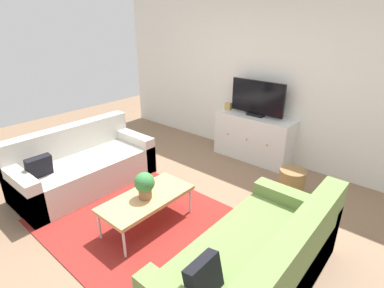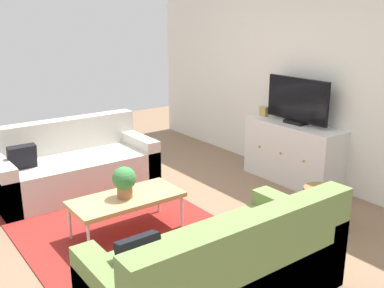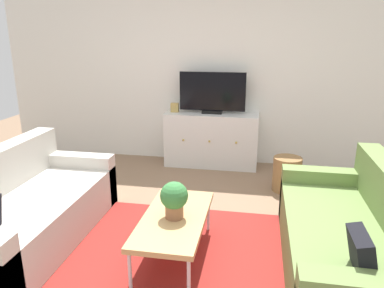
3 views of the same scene
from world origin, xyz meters
name	(u,v)px [view 1 (image 1 of 3)]	position (x,y,z in m)	size (l,w,h in m)	color
ground_plane	(156,220)	(0.00, 0.00, 0.00)	(10.00, 10.00, 0.00)	#84664C
wall_back	(267,78)	(0.00, 2.55, 1.35)	(6.40, 0.12, 2.70)	silver
area_rug	(147,226)	(0.00, -0.15, 0.01)	(2.50, 1.90, 0.01)	maroon
couch_left_side	(82,167)	(-1.44, -0.10, 0.28)	(0.89, 1.90, 0.84)	beige
couch_right_side	(260,267)	(1.44, -0.10, 0.28)	(0.89, 1.90, 0.84)	olive
coffee_table	(147,199)	(-0.01, -0.12, 0.36)	(0.52, 1.08, 0.39)	tan
potted_plant	(145,184)	(0.00, -0.14, 0.56)	(0.23, 0.23, 0.31)	#936042
tv_console	(253,138)	(-0.01, 2.27, 0.38)	(1.31, 0.47, 0.77)	silver
flat_screen_tv	(257,99)	(-0.01, 2.29, 1.05)	(0.92, 0.16, 0.58)	black
mantel_clock	(228,106)	(-0.55, 2.27, 0.83)	(0.11, 0.07, 0.13)	tan
wicker_basket	(291,184)	(1.02, 1.52, 0.21)	(0.34, 0.34, 0.42)	olive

